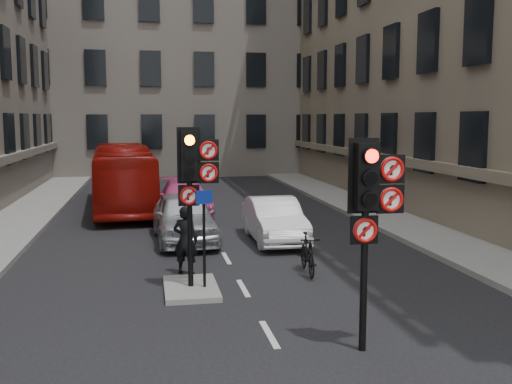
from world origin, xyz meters
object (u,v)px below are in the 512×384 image
object	(u,v)px
motorcycle	(308,254)
motorcyclist	(185,240)
car_white	(274,220)
info_sign	(204,225)
signal_near	(371,199)
car_silver	(184,217)
signal_far	(193,172)
car_pink	(184,199)
bus_red	(123,177)

from	to	relation	value
motorcycle	motorcyclist	size ratio (longest dim) A/B	0.97
car_white	info_sign	distance (m)	5.91
signal_near	car_white	bearing A→B (deg)	88.00
signal_near	car_silver	world-z (taller)	signal_near
signal_near	signal_far	bearing A→B (deg)	123.02
info_sign	signal_near	bearing A→B (deg)	-71.28
signal_far	car_pink	bearing A→B (deg)	87.77
motorcycle	info_sign	size ratio (longest dim) A/B	0.77
signal_far	car_white	xyz separation A→B (m)	(2.92, 5.05, -2.01)
signal_far	car_pink	xyz separation A→B (m)	(0.40, 10.31, -2.00)
car_silver	car_white	world-z (taller)	car_silver
car_white	bus_red	size ratio (longest dim) A/B	0.42
car_pink	signal_far	bearing A→B (deg)	-92.28
signal_far	car_pink	size ratio (longest dim) A/B	0.73
car_pink	motorcyclist	bearing A→B (deg)	-93.34
signal_near	signal_far	world-z (taller)	signal_far
signal_far	motorcycle	xyz separation A→B (m)	(2.91, 1.01, -2.20)
motorcycle	info_sign	bearing A→B (deg)	-152.55
car_silver	car_pink	xyz separation A→B (m)	(0.30, 4.75, -0.07)
signal_near	motorcycle	bearing A→B (deg)	86.46
signal_far	motorcycle	size ratio (longest dim) A/B	2.13
signal_near	bus_red	size ratio (longest dim) A/B	0.36
signal_far	info_sign	world-z (taller)	signal_far
car_white	car_pink	bearing A→B (deg)	115.77
signal_far	car_silver	xyz separation A→B (m)	(0.11, 5.56, -1.92)
car_silver	bus_red	bearing A→B (deg)	103.95
motorcyclist	info_sign	size ratio (longest dim) A/B	0.79
motorcyclist	info_sign	world-z (taller)	info_sign
car_white	motorcyclist	size ratio (longest dim) A/B	2.41
car_silver	bus_red	world-z (taller)	bus_red
car_pink	motorcyclist	world-z (taller)	motorcyclist
car_white	motorcyclist	distance (m)	4.63
car_white	motorcyclist	xyz separation A→B (m)	(-3.02, -3.50, 0.18)
motorcycle	car_pink	bearing A→B (deg)	109.56
motorcycle	signal_far	bearing A→B (deg)	-156.45
motorcycle	bus_red	bearing A→B (deg)	117.33
bus_red	signal_far	bearing A→B (deg)	-84.62
car_pink	car_white	bearing A→B (deg)	-64.47
signal_near	bus_red	world-z (taller)	signal_near
car_white	info_sign	world-z (taller)	info_sign
signal_near	signal_far	size ratio (longest dim) A/B	1.00
car_silver	motorcycle	size ratio (longest dim) A/B	2.72
signal_near	motorcycle	xyz separation A→B (m)	(0.31, 5.01, -2.08)
motorcyclist	signal_near	bearing A→B (deg)	137.28
car_silver	bus_red	distance (m)	7.57
bus_red	signal_near	bearing A→B (deg)	-78.26
motorcyclist	car_silver	bearing A→B (deg)	-71.68
motorcycle	car_white	bearing A→B (deg)	94.37
bus_red	car_silver	bearing A→B (deg)	-77.10
signal_near	info_sign	world-z (taller)	signal_near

